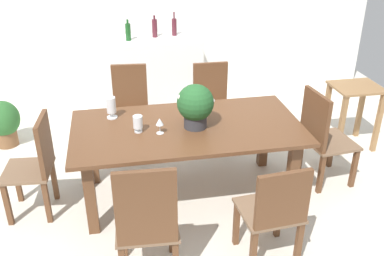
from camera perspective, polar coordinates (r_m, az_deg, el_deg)
ground_plane at (r=4.35m, az=-0.64°, el=-8.41°), size 7.04×7.04×0.00m
back_wall at (r=6.25m, az=-5.07°, el=15.60°), size 6.40×0.10×2.60m
dining_table at (r=4.00m, az=-0.63°, el=-1.06°), size 2.09×1.08×0.75m
chair_near_left at (r=3.12m, az=-5.95°, el=-12.05°), size 0.48×0.47×1.04m
chair_near_right at (r=3.35m, az=10.79°, el=-10.60°), size 0.48×0.46×0.90m
chair_far_left at (r=4.93m, az=-8.05°, el=2.96°), size 0.45×0.44×0.99m
chair_head_end at (r=4.07m, az=-19.67°, el=-4.24°), size 0.45×0.46×0.94m
chair_foot_end at (r=4.44m, az=16.63°, el=-0.74°), size 0.49×0.52×0.98m
chair_far_right at (r=5.05m, az=2.58°, el=3.63°), size 0.44×0.41×0.95m
flower_centerpiece at (r=3.84m, az=0.44°, el=3.06°), size 0.33×0.33×0.40m
crystal_vase_left at (r=3.84m, az=-7.11°, el=0.70°), size 0.09×0.09×0.15m
crystal_vase_center_near at (r=4.12m, az=-10.54°, el=2.81°), size 0.10×0.10×0.21m
wine_glass at (r=3.78m, az=-4.26°, el=0.74°), size 0.07×0.07×0.15m
kitchen_counter at (r=5.95m, az=-6.34°, el=6.89°), size 1.53×0.58×0.99m
wine_bottle_tall at (r=5.86m, az=-4.92°, el=12.94°), size 0.07×0.07×0.28m
wine_bottle_dark at (r=5.74m, az=-8.38°, el=12.37°), size 0.07×0.07×0.27m
wine_bottle_amber at (r=5.92m, az=-2.34°, el=13.13°), size 0.06×0.06×0.31m
side_table at (r=5.27m, az=20.44°, el=3.00°), size 0.53×0.46×0.74m
potted_plant_floor at (r=5.48m, az=-23.48°, el=0.76°), size 0.38×0.38×0.55m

